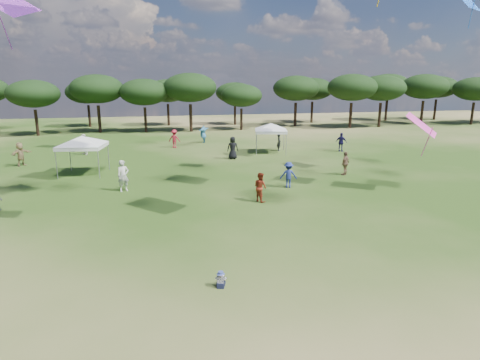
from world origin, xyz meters
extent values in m
plane|color=#2C4815|center=(0.00, 0.00, 0.00)|extent=(140.00, 140.00, 0.00)
cylinder|color=black|center=(-15.51, 44.30, 1.57)|extent=(0.36, 0.36, 3.14)
ellipsoid|color=black|center=(-15.51, 44.30, 5.03)|extent=(6.11, 6.11, 3.29)
cylinder|color=black|center=(-8.39, 45.81, 1.73)|extent=(0.40, 0.40, 3.46)
ellipsoid|color=black|center=(-8.39, 45.81, 5.54)|extent=(6.73, 6.73, 3.63)
cylinder|color=black|center=(-2.58, 44.63, 1.61)|extent=(0.37, 0.37, 3.21)
ellipsoid|color=black|center=(-2.58, 44.63, 5.14)|extent=(6.24, 6.24, 3.36)
cylinder|color=black|center=(3.26, 44.18, 1.78)|extent=(0.41, 0.41, 3.56)
ellipsoid|color=black|center=(3.26, 44.18, 5.69)|extent=(6.91, 6.91, 3.73)
cylinder|color=black|center=(10.19, 44.51, 1.44)|extent=(0.33, 0.33, 2.88)
ellipsoid|color=black|center=(10.19, 44.51, 4.61)|extent=(5.60, 5.60, 3.02)
cylinder|color=black|center=(18.96, 46.98, 1.72)|extent=(0.39, 0.39, 3.44)
ellipsoid|color=black|center=(18.96, 46.98, 5.51)|extent=(6.69, 6.69, 3.60)
cylinder|color=black|center=(25.77, 43.05, 1.77)|extent=(0.40, 0.40, 3.53)
ellipsoid|color=black|center=(25.77, 43.05, 5.65)|extent=(6.86, 6.86, 3.70)
cylinder|color=black|center=(30.65, 43.46, 1.73)|extent=(0.40, 0.40, 3.47)
ellipsoid|color=black|center=(30.65, 43.46, 5.55)|extent=(6.74, 6.74, 3.63)
cylinder|color=black|center=(39.22, 45.46, 1.79)|extent=(0.41, 0.41, 3.57)
ellipsoid|color=black|center=(39.22, 45.46, 5.72)|extent=(6.94, 6.94, 3.74)
cylinder|color=black|center=(46.34, 43.12, 1.68)|extent=(0.38, 0.38, 3.35)
ellipsoid|color=black|center=(46.34, 43.12, 5.37)|extent=(6.51, 6.51, 3.51)
cylinder|color=black|center=(-10.52, 53.31, 1.56)|extent=(0.36, 0.36, 3.11)
ellipsoid|color=black|center=(-10.52, 53.31, 4.98)|extent=(6.05, 6.05, 3.26)
cylinder|color=black|center=(0.83, 52.52, 1.60)|extent=(0.37, 0.37, 3.20)
ellipsoid|color=black|center=(0.83, 52.52, 5.12)|extent=(6.21, 6.21, 3.35)
cylinder|color=black|center=(10.82, 51.34, 1.50)|extent=(0.34, 0.34, 2.99)
ellipsoid|color=black|center=(10.82, 51.34, 4.79)|extent=(5.81, 5.81, 3.13)
cylinder|color=black|center=(23.62, 51.75, 1.66)|extent=(0.38, 0.38, 3.31)
ellipsoid|color=black|center=(23.62, 51.75, 5.30)|extent=(6.43, 6.43, 3.47)
cylinder|color=black|center=(37.30, 52.12, 1.82)|extent=(0.42, 0.42, 3.64)
ellipsoid|color=black|center=(37.30, 52.12, 5.82)|extent=(7.06, 7.06, 3.81)
cylinder|color=black|center=(46.40, 51.51, 1.73)|extent=(0.40, 0.40, 3.46)
ellipsoid|color=black|center=(46.40, 51.51, 5.53)|extent=(6.72, 6.72, 3.62)
cylinder|color=gray|center=(-8.64, 19.46, 1.04)|extent=(0.06, 0.06, 2.07)
cylinder|color=gray|center=(-5.89, 19.03, 1.04)|extent=(0.06, 0.06, 2.07)
cylinder|color=gray|center=(-8.21, 22.21, 1.04)|extent=(0.06, 0.06, 2.07)
cylinder|color=gray|center=(-5.46, 21.78, 1.04)|extent=(0.06, 0.06, 2.07)
cube|color=silver|center=(-7.05, 20.62, 2.02)|extent=(3.37, 3.37, 0.25)
pyramid|color=silver|center=(-7.05, 20.62, 2.75)|extent=(5.93, 5.93, 0.60)
cylinder|color=gray|center=(6.94, 25.14, 1.03)|extent=(0.06, 0.06, 2.07)
cylinder|color=gray|center=(9.50, 24.45, 1.03)|extent=(0.06, 0.06, 2.07)
cylinder|color=gray|center=(7.63, 27.70, 1.03)|extent=(0.06, 0.06, 2.07)
cylinder|color=gray|center=(10.19, 27.01, 1.03)|extent=(0.06, 0.06, 2.07)
cube|color=silver|center=(8.56, 26.08, 2.02)|extent=(3.45, 3.45, 0.25)
pyramid|color=silver|center=(8.56, 26.08, 2.74)|extent=(5.53, 5.53, 0.60)
cube|color=black|center=(-0.58, 2.42, 0.09)|extent=(0.30, 0.30, 0.18)
cube|color=black|center=(-0.60, 2.60, 0.05)|extent=(0.15, 0.23, 0.09)
cube|color=black|center=(-0.45, 2.55, 0.05)|extent=(0.15, 0.23, 0.09)
cube|color=white|center=(-0.58, 2.42, 0.28)|extent=(0.26, 0.22, 0.23)
cylinder|color=white|center=(-0.70, 2.52, 0.28)|extent=(0.14, 0.23, 0.14)
cylinder|color=white|center=(-0.43, 2.43, 0.28)|extent=(0.14, 0.23, 0.14)
sphere|color=#E0B293|center=(-0.58, 2.42, 0.44)|extent=(0.16, 0.16, 0.16)
cone|color=#4F5BB8|center=(-0.58, 2.42, 0.48)|extent=(0.26, 0.26, 0.03)
cylinder|color=#4F5BB8|center=(-0.58, 2.42, 0.52)|extent=(0.17, 0.17, 0.07)
imported|color=beige|center=(-8.11, 28.92, 0.93)|extent=(1.08, 1.15, 1.87)
imported|color=#B8B5AD|center=(-4.11, 15.24, 0.95)|extent=(0.81, 0.69, 1.89)
imported|color=#1B1750|center=(15.23, 25.16, 0.89)|extent=(1.04, 1.05, 1.78)
imported|color=maroon|center=(0.10, 31.01, 0.91)|extent=(1.36, 1.13, 1.82)
imported|color=#2B2C30|center=(9.67, 26.95, 0.79)|extent=(0.42, 0.60, 1.59)
imported|color=maroon|center=(3.30, 11.29, 0.81)|extent=(0.89, 0.97, 1.63)
imported|color=black|center=(4.48, 23.83, 0.96)|extent=(1.06, 0.81, 1.93)
imported|color=#2B6081|center=(3.39, 33.79, 0.93)|extent=(1.77, 2.26, 1.86)
imported|color=brown|center=(10.93, 16.13, 0.84)|extent=(1.03, 0.91, 1.68)
imported|color=olive|center=(-12.28, 24.88, 0.94)|extent=(1.51, 1.72, 1.88)
imported|color=navy|center=(5.83, 13.76, 0.81)|extent=(1.17, 0.86, 1.63)
plane|color=#E93AA7|center=(13.00, 11.24, 4.00)|extent=(2.63, 2.49, 1.41)
plane|color=purple|center=(-8.66, 12.78, 10.06)|extent=(3.19, 2.75, 1.93)
camera|label=1|loc=(-2.67, -9.10, 6.43)|focal=30.00mm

